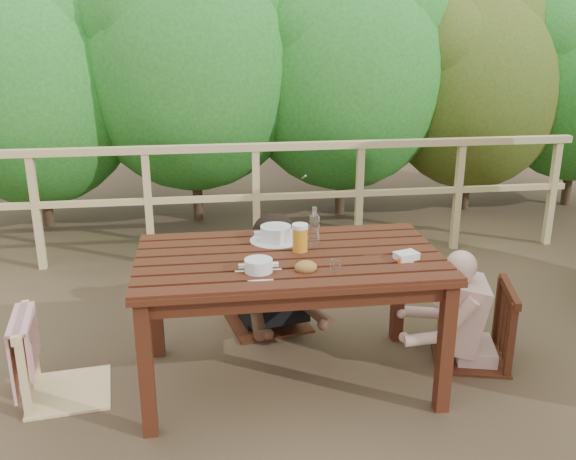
{
  "coord_description": "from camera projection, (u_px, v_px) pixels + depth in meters",
  "views": [
    {
      "loc": [
        -0.45,
        -3.17,
        1.99
      ],
      "look_at": [
        0.0,
        0.05,
        0.9
      ],
      "focal_mm": 39.51,
      "sensor_mm": 36.0,
      "label": 1
    }
  ],
  "objects": [
    {
      "name": "ground",
      "position": [
        289.0,
        380.0,
        3.67
      ],
      "size": [
        60.0,
        60.0,
        0.0
      ],
      "primitive_type": "plane",
      "color": "brown",
      "rests_on": "ground"
    },
    {
      "name": "table",
      "position": [
        289.0,
        321.0,
        3.55
      ],
      "size": [
        1.65,
        0.93,
        0.76
      ],
      "primitive_type": "cube",
      "color": "#3A190D",
      "rests_on": "ground"
    },
    {
      "name": "chair_left",
      "position": [
        61.0,
        318.0,
        3.4
      ],
      "size": [
        0.51,
        0.51,
        0.92
      ],
      "primitive_type": "cube",
      "rotation": [
        0.0,
        0.0,
        1.69
      ],
      "color": "#D9BA7D",
      "rests_on": "ground"
    },
    {
      "name": "chair_far",
      "position": [
        267.0,
        253.0,
        4.19
      ],
      "size": [
        0.6,
        0.6,
        1.03
      ],
      "primitive_type": "cube",
      "rotation": [
        0.0,
        0.0,
        0.21
      ],
      "color": "#3A190D",
      "rests_on": "ground"
    },
    {
      "name": "chair_right",
      "position": [
        476.0,
        290.0,
        3.76
      ],
      "size": [
        0.56,
        0.56,
        0.91
      ],
      "primitive_type": "cube",
      "rotation": [
        0.0,
        0.0,
        -1.83
      ],
      "color": "#3A190D",
      "rests_on": "ground"
    },
    {
      "name": "woman",
      "position": [
        266.0,
        236.0,
        4.18
      ],
      "size": [
        0.62,
        0.71,
        1.25
      ],
      "primitive_type": null,
      "rotation": [
        0.0,
        0.0,
        3.35
      ],
      "color": "black",
      "rests_on": "ground"
    },
    {
      "name": "diner_right",
      "position": [
        482.0,
        272.0,
        3.73
      ],
      "size": [
        0.67,
        0.59,
        1.14
      ],
      "primitive_type": null,
      "rotation": [
        0.0,
        0.0,
        1.31
      ],
      "color": "tan",
      "rests_on": "ground"
    },
    {
      "name": "railing",
      "position": [
        256.0,
        202.0,
        5.39
      ],
      "size": [
        5.6,
        0.1,
        1.01
      ],
      "primitive_type": "cube",
      "color": "#D9BA7D",
      "rests_on": "ground"
    },
    {
      "name": "hedge_row",
      "position": [
        284.0,
        29.0,
        6.13
      ],
      "size": [
        6.6,
        1.6,
        3.8
      ],
      "primitive_type": null,
      "color": "#287224",
      "rests_on": "ground"
    },
    {
      "name": "soup_near",
      "position": [
        259.0,
        267.0,
        3.19
      ],
      "size": [
        0.24,
        0.24,
        0.08
      ],
      "primitive_type": "cylinder",
      "color": "white",
      "rests_on": "table"
    },
    {
      "name": "soup_far",
      "position": [
        276.0,
        234.0,
        3.64
      ],
      "size": [
        0.3,
        0.3,
        0.1
      ],
      "primitive_type": "cylinder",
      "color": "white",
      "rests_on": "table"
    },
    {
      "name": "bread_roll",
      "position": [
        306.0,
        267.0,
        3.2
      ],
      "size": [
        0.12,
        0.09,
        0.07
      ],
      "primitive_type": "ellipsoid",
      "color": "#B27C39",
      "rests_on": "table"
    },
    {
      "name": "beer_glass",
      "position": [
        300.0,
        239.0,
        3.45
      ],
      "size": [
        0.09,
        0.09,
        0.17
      ],
      "primitive_type": "cylinder",
      "color": "orange",
      "rests_on": "table"
    },
    {
      "name": "bottle",
      "position": [
        314.0,
        229.0,
        3.5
      ],
      "size": [
        0.06,
        0.06,
        0.25
      ],
      "primitive_type": "cylinder",
      "color": "silver",
      "rests_on": "table"
    },
    {
      "name": "tumbler",
      "position": [
        336.0,
        267.0,
        3.19
      ],
      "size": [
        0.06,
        0.06,
        0.08
      ],
      "primitive_type": "cylinder",
      "color": "silver",
      "rests_on": "table"
    },
    {
      "name": "butter_tub",
      "position": [
        406.0,
        257.0,
        3.36
      ],
      "size": [
        0.14,
        0.12,
        0.05
      ],
      "primitive_type": "cube",
      "rotation": [
        0.0,
        0.0,
        0.3
      ],
      "color": "silver",
      "rests_on": "table"
    }
  ]
}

